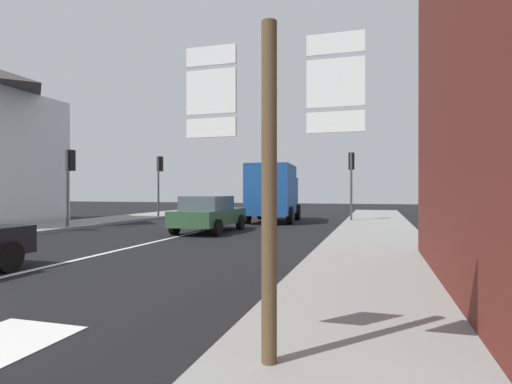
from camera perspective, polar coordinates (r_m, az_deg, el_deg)
The scene contains 9 objects.
ground_plane at distance 15.85m, azimuth -9.86°, elevation -5.92°, with size 80.00×80.00×0.00m, color black.
sidewalk_right at distance 12.24m, azimuth 16.42°, elevation -7.40°, with size 3.14×44.00×0.14m, color gray.
lane_centre_stripe at distance 12.42m, azimuth -18.13°, elevation -7.60°, with size 0.16×12.00×0.01m, color silver.
sedan_far at distance 16.78m, azimuth -6.57°, elevation -2.98°, with size 1.97×4.20×1.47m.
delivery_truck at distance 22.15m, azimuth 2.43°, elevation 0.09°, with size 2.79×5.14×3.05m.
route_sign_post at distance 3.69m, azimuth 1.90°, elevation 3.70°, with size 1.66×0.14×3.20m.
traffic_light_far_right at distance 22.32m, azimuth 13.14°, elevation 2.90°, with size 0.30×0.49×3.71m.
traffic_light_far_left at distance 25.64m, azimuth -13.28°, elevation 2.65°, with size 0.30×0.49×3.77m.
traffic_light_near_left at distance 19.39m, azimuth -24.50°, elevation 2.73°, with size 0.30×0.49×3.45m.
Camera 1 is at (6.97, -4.14, 1.68)m, focal length 28.75 mm.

